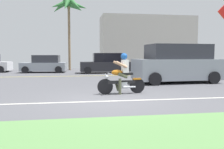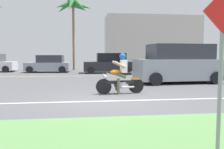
{
  "view_description": "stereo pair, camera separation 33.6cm",
  "coord_description": "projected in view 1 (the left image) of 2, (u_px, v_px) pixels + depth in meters",
  "views": [
    {
      "loc": [
        -1.09,
        -7.42,
        1.49
      ],
      "look_at": [
        0.51,
        2.9,
        0.6
      ],
      "focal_mm": 37.41,
      "sensor_mm": 36.0,
      "label": 1
    },
    {
      "loc": [
        -0.76,
        -7.46,
        1.49
      ],
      "look_at": [
        0.51,
        2.9,
        0.6
      ],
      "focal_mm": 37.41,
      "sensor_mm": 36.0,
      "label": 2
    }
  ],
  "objects": [
    {
      "name": "ground",
      "position": [
        101.0,
        88.0,
        10.55
      ],
      "size": [
        56.0,
        30.0,
        0.04
      ],
      "primitive_type": "cube",
      "color": "#545459"
    },
    {
      "name": "lane_line_near",
      "position": [
        111.0,
        101.0,
        7.5
      ],
      "size": [
        50.4,
        0.12,
        0.01
      ],
      "primitive_type": "cube",
      "color": "silver",
      "rests_on": "ground"
    },
    {
      "name": "lane_line_far",
      "position": [
        92.0,
        76.0,
        16.46
      ],
      "size": [
        50.4,
        0.12,
        0.01
      ],
      "primitive_type": "cube",
      "color": "yellow",
      "rests_on": "ground"
    },
    {
      "name": "motorcyclist",
      "position": [
        122.0,
        77.0,
        8.87
      ],
      "size": [
        1.86,
        0.61,
        1.55
      ],
      "color": "black",
      "rests_on": "ground"
    },
    {
      "name": "suv_nearby",
      "position": [
        177.0,
        64.0,
        12.53
      ],
      "size": [
        4.71,
        2.42,
        2.04
      ],
      "color": "#8C939E",
      "rests_on": "ground"
    },
    {
      "name": "parked_car_1",
      "position": [
        45.0,
        64.0,
        19.67
      ],
      "size": [
        3.74,
        2.13,
        1.46
      ],
      "color": "#8C939E",
      "rests_on": "ground"
    },
    {
      "name": "parked_car_2",
      "position": [
        106.0,
        64.0,
        19.05
      ],
      "size": [
        3.99,
        1.83,
        1.62
      ],
      "color": "#232328",
      "rests_on": "ground"
    },
    {
      "name": "palm_tree_1",
      "position": [
        69.0,
        7.0,
        22.11
      ],
      "size": [
        3.68,
        3.65,
        7.02
      ],
      "color": "#846B4C",
      "rests_on": "ground"
    },
    {
      "name": "building_far",
      "position": [
        147.0,
        42.0,
        29.19
      ],
      "size": [
        11.47,
        4.0,
        6.16
      ],
      "primitive_type": "cube",
      "color": "#BCB7AD",
      "rests_on": "ground"
    }
  ]
}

